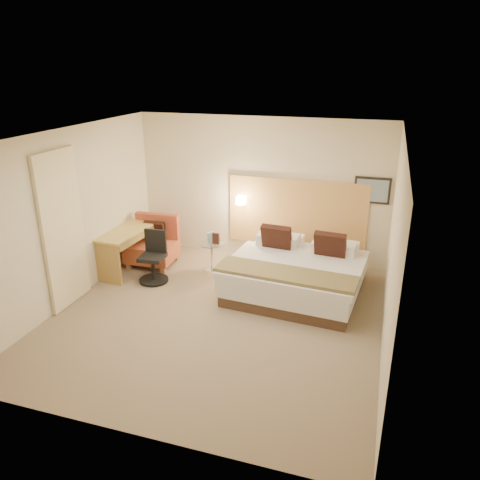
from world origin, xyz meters
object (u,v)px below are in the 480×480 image
(lounge_chair, at_px, (153,245))
(bed, at_px, (297,273))
(desk, at_px, (127,239))
(side_table, at_px, (212,255))
(desk_chair, at_px, (154,261))

(lounge_chair, bearing_deg, bed, -7.31)
(bed, distance_m, desk, 3.11)
(side_table, bearing_deg, lounge_chair, -178.30)
(side_table, height_order, desk_chair, desk_chair)
(lounge_chair, distance_m, side_table, 1.17)
(side_table, xyz_separation_m, desk, (-1.44, -0.50, 0.32))
(bed, relative_size, side_table, 4.32)
(side_table, distance_m, desk_chair, 1.09)
(desk_chair, bearing_deg, bed, 7.87)
(desk, bearing_deg, bed, 1.90)
(lounge_chair, height_order, side_table, lounge_chair)
(bed, distance_m, side_table, 1.71)
(bed, height_order, lounge_chair, bed)
(desk, relative_size, desk_chair, 1.42)
(side_table, bearing_deg, desk_chair, -137.18)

